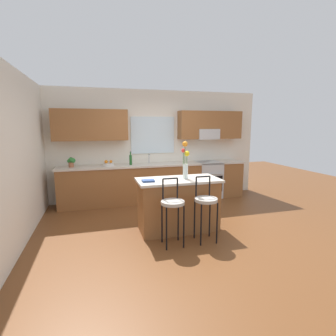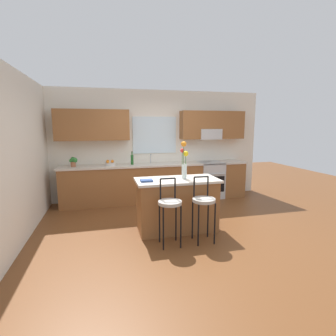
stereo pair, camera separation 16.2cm
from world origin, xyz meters
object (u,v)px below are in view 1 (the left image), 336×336
at_px(bar_stool_near, 173,206).
at_px(fruit_bowl_oranges, 108,164).
at_px(bar_stool_middle, 206,203).
at_px(potted_plant_small, 71,162).
at_px(oven_range, 208,179).
at_px(kitchen_island, 178,204).
at_px(flower_vase, 185,161).
at_px(cookbook, 148,181).
at_px(bottle_olive_oil, 131,160).

bearing_deg(bar_stool_near, fruit_bowl_oranges, 108.70).
xyz_separation_m(bar_stool_middle, potted_plant_small, (-2.17, 2.42, 0.41)).
bearing_deg(oven_range, fruit_bowl_oranges, 179.44).
bearing_deg(oven_range, potted_plant_small, 179.60).
bearing_deg(fruit_bowl_oranges, bar_stool_middle, -60.49).
bearing_deg(kitchen_island, bar_stool_near, -116.22).
distance_m(flower_vase, fruit_bowl_oranges, 2.24).
distance_m(cookbook, bottle_olive_oil, 1.93).
bearing_deg(flower_vase, potted_plant_small, 137.31).
xyz_separation_m(cookbook, fruit_bowl_oranges, (-0.54, 1.93, 0.03)).
relative_size(oven_range, bar_stool_middle, 0.88).
bearing_deg(cookbook, bar_stool_near, -60.69).
height_order(bar_stool_near, bar_stool_middle, same).
height_order(flower_vase, cookbook, flower_vase).
xyz_separation_m(bar_stool_middle, bottle_olive_oil, (-0.85, 2.42, 0.41)).
relative_size(cookbook, potted_plant_small, 0.90).
xyz_separation_m(flower_vase, fruit_bowl_oranges, (-1.22, 1.86, -0.28)).
distance_m(fruit_bowl_oranges, bottle_olive_oil, 0.52).
relative_size(oven_range, bar_stool_near, 0.88).
relative_size(bar_stool_middle, bottle_olive_oil, 3.31).
bearing_deg(oven_range, kitchen_island, -127.55).
distance_m(bar_stool_middle, fruit_bowl_oranges, 2.80).
bearing_deg(bottle_olive_oil, cookbook, -89.15).
distance_m(flower_vase, potted_plant_small, 2.75).
height_order(flower_vase, potted_plant_small, flower_vase).
distance_m(bar_stool_middle, cookbook, 1.01).
bearing_deg(oven_range, flower_vase, -124.96).
bearing_deg(fruit_bowl_oranges, flower_vase, -56.87).
height_order(oven_range, bar_stool_near, bar_stool_near).
height_order(cookbook, potted_plant_small, potted_plant_small).
height_order(bar_stool_near, flower_vase, flower_vase).
bearing_deg(cookbook, bar_stool_middle, -30.71).
height_order(oven_range, flower_vase, flower_vase).
bearing_deg(potted_plant_small, kitchen_island, -44.41).
xyz_separation_m(oven_range, kitchen_island, (-1.41, -1.83, 0.00)).
distance_m(bar_stool_middle, bottle_olive_oil, 2.60).
bearing_deg(bar_stool_middle, bar_stool_near, 180.00).
height_order(cookbook, bottle_olive_oil, bottle_olive_oil).
xyz_separation_m(bar_stool_near, flower_vase, (0.40, 0.55, 0.60)).
bearing_deg(bottle_olive_oil, bar_stool_middle, -70.54).
bearing_deg(fruit_bowl_oranges, cookbook, -74.27).
xyz_separation_m(bar_stool_near, potted_plant_small, (-1.62, 2.42, 0.41)).
xyz_separation_m(bar_stool_near, fruit_bowl_oranges, (-0.82, 2.42, 0.33)).
relative_size(bar_stool_near, flower_vase, 1.59).
relative_size(kitchen_island, potted_plant_small, 6.45).
distance_m(kitchen_island, cookbook, 0.73).
distance_m(oven_range, fruit_bowl_oranges, 2.55).
relative_size(bar_stool_near, cookbook, 5.21).
height_order(oven_range, fruit_bowl_oranges, fruit_bowl_oranges).
relative_size(cookbook, fruit_bowl_oranges, 0.83).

